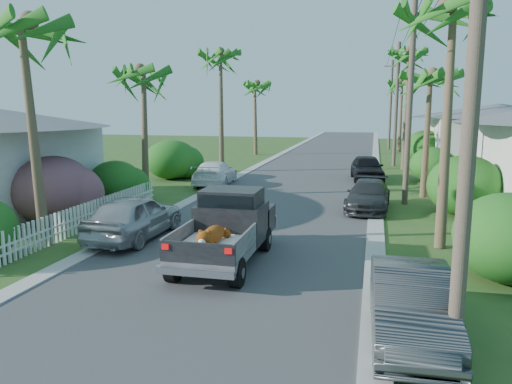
% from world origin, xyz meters
% --- Properties ---
extents(ground, '(120.00, 120.00, 0.00)m').
position_xyz_m(ground, '(0.00, 0.00, 0.00)').
color(ground, '#2B501E').
rests_on(ground, ground).
extents(road, '(8.00, 100.00, 0.02)m').
position_xyz_m(road, '(0.00, 25.00, 0.01)').
color(road, '#38383A').
rests_on(road, ground).
extents(curb_left, '(0.60, 100.00, 0.06)m').
position_xyz_m(curb_left, '(-4.30, 25.00, 0.03)').
color(curb_left, '#A5A39E').
rests_on(curb_left, ground).
extents(curb_right, '(0.60, 100.00, 0.06)m').
position_xyz_m(curb_right, '(4.30, 25.00, 0.03)').
color(curb_right, '#A5A39E').
rests_on(curb_right, ground).
extents(pickup_truck, '(1.98, 5.12, 2.06)m').
position_xyz_m(pickup_truck, '(0.08, 3.14, 1.01)').
color(pickup_truck, black).
rests_on(pickup_truck, ground).
extents(parked_car_rn, '(1.58, 4.24, 1.39)m').
position_xyz_m(parked_car_rn, '(4.94, -0.98, 0.69)').
color(parked_car_rn, '#323537').
rests_on(parked_car_rn, ground).
extents(parked_car_rm, '(2.01, 4.43, 1.26)m').
position_xyz_m(parked_car_rm, '(3.97, 11.25, 0.63)').
color(parked_car_rm, '#292C2E').
rests_on(parked_car_rm, ground).
extents(parked_car_rf, '(2.28, 4.59, 1.50)m').
position_xyz_m(parked_car_rf, '(3.76, 20.16, 0.75)').
color(parked_car_rf, black).
rests_on(parked_car_rf, ground).
extents(parked_car_ln, '(1.95, 4.54, 1.53)m').
position_xyz_m(parked_car_ln, '(-3.68, 4.55, 0.76)').
color(parked_car_ln, '#A6A9AD').
rests_on(parked_car_ln, ground).
extents(parked_car_lf, '(2.29, 4.79, 1.35)m').
position_xyz_m(parked_car_lf, '(-4.65, 16.33, 0.67)').
color(parked_car_lf, white).
rests_on(parked_car_lf, ground).
extents(palm_l_a, '(4.40, 4.40, 8.20)m').
position_xyz_m(palm_l_a, '(-6.20, 3.00, 6.93)').
color(palm_l_a, brown).
rests_on(palm_l_a, ground).
extents(palm_l_b, '(4.40, 4.40, 7.40)m').
position_xyz_m(palm_l_b, '(-6.80, 12.00, 6.15)').
color(palm_l_b, brown).
rests_on(palm_l_b, ground).
extents(palm_l_c, '(4.40, 4.40, 9.20)m').
position_xyz_m(palm_l_c, '(-6.00, 22.00, 7.91)').
color(palm_l_c, brown).
rests_on(palm_l_c, ground).
extents(palm_l_d, '(4.40, 4.40, 7.70)m').
position_xyz_m(palm_l_d, '(-6.50, 34.00, 6.44)').
color(palm_l_d, brown).
rests_on(palm_l_d, ground).
extents(palm_r_a, '(4.40, 4.40, 8.70)m').
position_xyz_m(palm_r_a, '(6.30, 6.00, 7.42)').
color(palm_r_a, brown).
rests_on(palm_r_a, ground).
extents(palm_r_b, '(4.40, 4.40, 7.20)m').
position_xyz_m(palm_r_b, '(6.60, 15.00, 5.95)').
color(palm_r_b, brown).
rests_on(palm_r_b, ground).
extents(palm_r_c, '(4.40, 4.40, 9.40)m').
position_xyz_m(palm_r_c, '(6.20, 26.00, 8.11)').
color(palm_r_c, brown).
rests_on(palm_r_c, ground).
extents(palm_r_d, '(4.40, 4.40, 8.00)m').
position_xyz_m(palm_r_d, '(6.50, 40.00, 6.74)').
color(palm_r_d, brown).
rests_on(palm_r_d, ground).
extents(shrub_l_b, '(3.00, 3.30, 2.60)m').
position_xyz_m(shrub_l_b, '(-7.80, 6.00, 1.30)').
color(shrub_l_b, '#B11972').
rests_on(shrub_l_b, ground).
extents(shrub_l_c, '(2.40, 2.64, 2.00)m').
position_xyz_m(shrub_l_c, '(-7.40, 10.00, 1.00)').
color(shrub_l_c, '#164F17').
rests_on(shrub_l_c, ground).
extents(shrub_l_d, '(3.20, 3.52, 2.40)m').
position_xyz_m(shrub_l_d, '(-8.00, 18.00, 1.20)').
color(shrub_l_d, '#164F17').
rests_on(shrub_l_d, ground).
extents(shrub_r_a, '(2.80, 3.08, 2.30)m').
position_xyz_m(shrub_r_a, '(7.60, 3.00, 1.15)').
color(shrub_r_a, '#164F17').
rests_on(shrub_r_a, ground).
extents(shrub_r_b, '(3.00, 3.30, 2.50)m').
position_xyz_m(shrub_r_b, '(7.80, 11.00, 1.25)').
color(shrub_r_b, '#164F17').
rests_on(shrub_r_b, ground).
extents(shrub_r_c, '(2.60, 2.86, 2.10)m').
position_xyz_m(shrub_r_c, '(7.50, 20.00, 1.05)').
color(shrub_r_c, '#164F17').
rests_on(shrub_r_c, ground).
extents(shrub_r_d, '(3.20, 3.52, 2.60)m').
position_xyz_m(shrub_r_d, '(8.00, 30.00, 1.30)').
color(shrub_r_d, '#164F17').
rests_on(shrub_r_d, ground).
extents(picket_fence, '(0.10, 11.00, 1.00)m').
position_xyz_m(picket_fence, '(-6.00, 5.50, 0.50)').
color(picket_fence, white).
rests_on(picket_fence, ground).
extents(house_right_far, '(9.00, 8.00, 4.60)m').
position_xyz_m(house_right_far, '(13.00, 30.00, 2.12)').
color(house_right_far, silver).
rests_on(house_right_far, ground).
extents(utility_pole_a, '(1.60, 0.26, 9.00)m').
position_xyz_m(utility_pole_a, '(5.60, -2.00, 4.60)').
color(utility_pole_a, brown).
rests_on(utility_pole_a, ground).
extents(utility_pole_b, '(1.60, 0.26, 9.00)m').
position_xyz_m(utility_pole_b, '(5.60, 13.00, 4.60)').
color(utility_pole_b, brown).
rests_on(utility_pole_b, ground).
extents(utility_pole_c, '(1.60, 0.26, 9.00)m').
position_xyz_m(utility_pole_c, '(5.60, 28.00, 4.60)').
color(utility_pole_c, brown).
rests_on(utility_pole_c, ground).
extents(utility_pole_d, '(1.60, 0.26, 9.00)m').
position_xyz_m(utility_pole_d, '(5.60, 43.00, 4.60)').
color(utility_pole_d, brown).
rests_on(utility_pole_d, ground).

